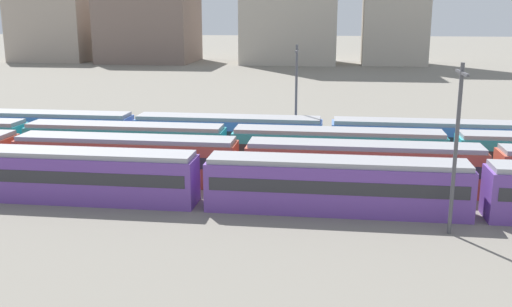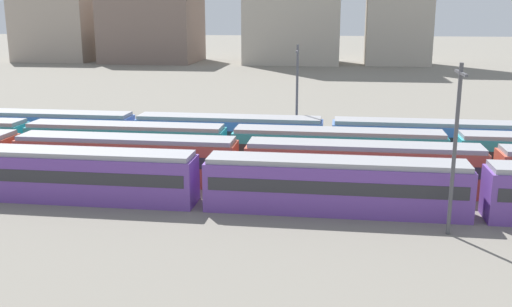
% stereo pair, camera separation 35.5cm
% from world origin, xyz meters
% --- Properties ---
extents(ground_plane, '(600.00, 600.00, 0.00)m').
position_xyz_m(ground_plane, '(0.00, 7.80, 0.00)').
color(ground_plane, slate).
extents(train_track_0, '(93.60, 3.06, 3.75)m').
position_xyz_m(train_track_0, '(28.99, 0.00, 1.90)').
color(train_track_0, '#6B429E').
rests_on(train_track_0, ground_plane).
extents(train_track_1, '(74.70, 3.06, 3.75)m').
position_xyz_m(train_track_1, '(21.59, 5.20, 1.90)').
color(train_track_1, '#BC4C38').
rests_on(train_track_1, ground_plane).
extents(train_track_2, '(93.60, 3.06, 3.75)m').
position_xyz_m(train_track_2, '(29.08, 10.40, 1.90)').
color(train_track_2, teal).
rests_on(train_track_2, ground_plane).
extents(train_track_3, '(74.70, 3.06, 3.75)m').
position_xyz_m(train_track_3, '(28.10, 15.60, 1.90)').
color(train_track_3, '#4C70BC').
rests_on(train_track_3, ground_plane).
extents(catenary_pole_2, '(0.24, 3.20, 10.61)m').
position_xyz_m(catenary_pole_2, '(36.05, -3.28, 5.86)').
color(catenary_pole_2, '#4C4C51').
rests_on(catenary_pole_2, ground_plane).
extents(catenary_pole_3, '(0.24, 3.20, 10.42)m').
position_xyz_m(catenary_pole_3, '(24.97, 18.33, 5.76)').
color(catenary_pole_3, '#4C4C51').
rests_on(catenary_pole_3, ground_plane).
extents(distant_building_0, '(21.05, 17.32, 18.52)m').
position_xyz_m(distant_building_0, '(-49.47, 119.54, 9.26)').
color(distant_building_0, '#A89989').
rests_on(distant_building_0, ground_plane).
extents(distant_building_1, '(24.58, 21.50, 22.65)m').
position_xyz_m(distant_building_1, '(-21.97, 119.54, 11.32)').
color(distant_building_1, '#7A665B').
rests_on(distant_building_1, ground_plane).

